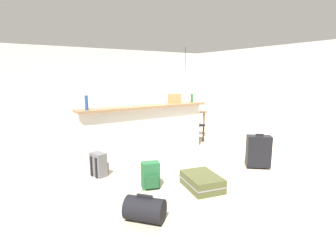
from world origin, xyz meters
TOP-DOWN VIEW (x-y plane):
  - ground_plane at (0.00, 0.00)m, footprint 13.00×13.00m
  - wall_back at (0.00, 3.05)m, footprint 6.60×0.10m
  - wall_right at (3.05, 0.30)m, footprint 0.10×6.00m
  - partition_half_wall at (-0.43, 0.46)m, footprint 2.80×0.20m
  - bar_countertop at (-0.43, 0.46)m, footprint 2.96×0.40m
  - bottle_blue at (-1.71, 0.40)m, footprint 0.06×0.06m
  - bottle_clear at (-0.82, 0.38)m, footprint 0.07×0.07m
  - bottle_white at (-0.03, 0.38)m, footprint 0.06×0.06m
  - bottle_green at (0.81, 0.47)m, footprint 0.06×0.06m
  - grocery_bag at (0.33, 0.49)m, footprint 0.26×0.18m
  - dining_table at (1.34, 1.54)m, footprint 1.10×0.80m
  - dining_chair_near_partition at (1.32, 1.05)m, footprint 0.42×0.42m
  - pendant_lamp at (1.37, 1.51)m, footprint 0.34×0.34m
  - suitcase_flat_olive at (-0.50, -1.51)m, footprint 0.62×0.88m
  - duffel_bag_black at (-1.70, -1.87)m, footprint 0.54×0.56m
  - backpack_grey at (-1.70, -0.13)m, footprint 0.30×0.32m
  - suitcase_upright_black at (1.02, -1.37)m, footprint 0.49×0.46m
  - backpack_green at (-1.18, -1.06)m, footprint 0.32×0.30m

SIDE VIEW (x-z plane):
  - ground_plane at x=0.00m, z-range -0.05..0.00m
  - suitcase_flat_olive at x=-0.50m, z-range 0.00..0.22m
  - duffel_bag_black at x=-1.70m, z-range -0.02..0.32m
  - backpack_grey at x=-1.70m, z-range -0.01..0.41m
  - backpack_green at x=-1.18m, z-range -0.01..0.41m
  - suitcase_upright_black at x=1.02m, z-range 0.00..0.67m
  - dining_chair_near_partition at x=1.32m, z-range 0.05..0.98m
  - partition_half_wall at x=-0.43m, z-range 0.00..1.07m
  - dining_table at x=1.34m, z-range 0.28..1.02m
  - bar_countertop at x=-0.43m, z-range 1.07..1.12m
  - bottle_green at x=0.81m, z-range 1.12..1.32m
  - grocery_bag at x=0.33m, z-range 1.12..1.34m
  - bottle_white at x=-0.03m, z-range 1.12..1.36m
  - bottle_clear at x=-0.82m, z-range 1.12..1.37m
  - wall_back at x=0.00m, z-range 0.00..2.50m
  - wall_right at x=3.05m, z-range 0.00..2.50m
  - bottle_blue at x=-1.71m, z-range 1.12..1.39m
  - pendant_lamp at x=1.37m, z-range 1.34..2.19m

